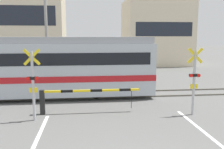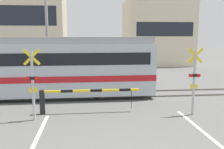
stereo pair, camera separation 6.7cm
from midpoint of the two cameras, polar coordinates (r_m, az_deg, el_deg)
rail_track_near at (r=14.03m, az=-0.58°, el=-5.26°), size 50.00×0.10×0.08m
rail_track_far at (r=15.42m, az=-1.09°, el=-3.96°), size 50.00×0.10×0.08m
commuter_train at (r=15.08m, az=-23.91°, el=1.83°), size 16.89×2.76×3.40m
crossing_barrier_near at (r=11.33m, az=-9.34°, el=-4.83°), size 4.46×0.20×1.09m
crossing_barrier_far at (r=17.68m, az=4.65°, el=0.18°), size 4.46×0.20×1.09m
crossing_signal_left at (r=10.58m, az=-17.48°, el=-1.53°), size 0.68×0.15×2.96m
crossing_signal_right at (r=11.39m, az=18.42°, el=-0.87°), size 0.68×0.15×2.96m
pedestrian at (r=21.17m, az=-1.11°, el=1.99°), size 0.38×0.22×1.62m
building_left_of_street at (r=30.25m, az=-17.80°, el=11.32°), size 7.42×6.39×9.94m
building_right_of_street at (r=30.84m, az=10.24°, el=9.31°), size 7.46×6.39×7.55m
utility_pole_streetside at (r=19.90m, az=-14.61°, el=11.33°), size 0.22×0.22×8.83m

